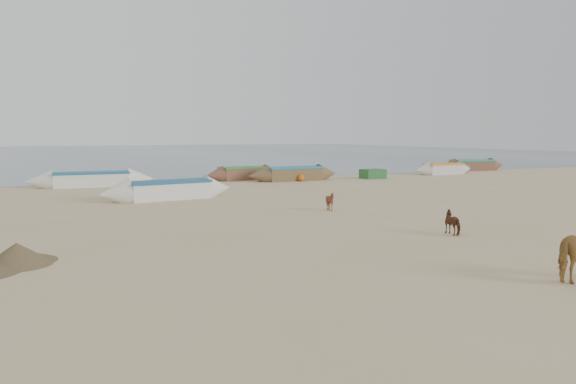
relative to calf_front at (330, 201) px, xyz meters
name	(u,v)px	position (x,y,z in m)	size (l,w,h in m)	color
ground	(347,239)	(-2.55, -5.45, -0.38)	(140.00, 140.00, 0.00)	tan
sea	(80,153)	(-2.55, 76.55, -0.38)	(160.00, 160.00, 0.00)	slate
calf_front	(330,201)	(0.00, 0.00, 0.00)	(0.62, 0.70, 0.77)	#562D1B
calf_right	(455,222)	(0.81, -6.22, -0.02)	(0.73, 0.63, 0.74)	brown
near_canoe	(168,190)	(-4.88, 6.71, 0.06)	(6.52, 1.37, 0.88)	silver
waterline_canoes	(180,176)	(-2.25, 14.80, 0.05)	(59.52, 4.56, 0.92)	brown
beach_clutter	(239,177)	(1.48, 14.36, -0.09)	(47.02, 4.74, 0.64)	#2C623A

